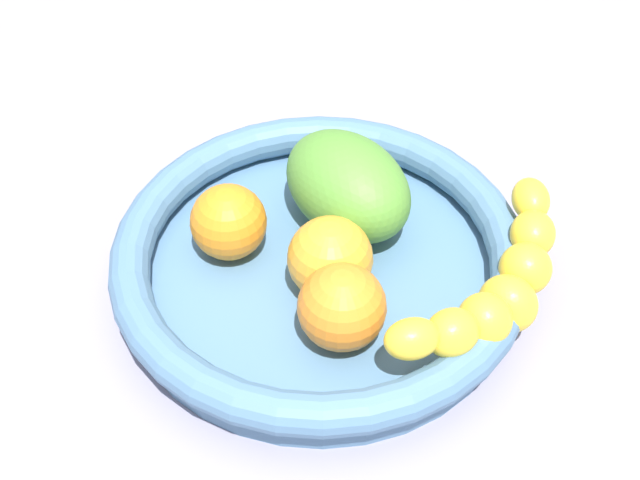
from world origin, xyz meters
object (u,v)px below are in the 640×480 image
Objects in this scene: orange_mid_left at (342,307)px; orange_mid_right at (330,259)px; orange_front at (228,222)px; fruit_bowl at (320,263)px; banana_draped_left at (498,287)px; mango_green at (343,184)px.

orange_mid_right is at bearing -148.67° from orange_mid_left.
orange_front is 8.13cm from orange_mid_right.
fruit_bowl is 7.13cm from orange_front.
banana_draped_left is at bearing 91.72° from fruit_bowl.
orange_mid_left reaches higher than orange_front.
orange_mid_left is at bearing 20.50° from mango_green.
banana_draped_left is 13.90cm from mango_green.
orange_mid_left is (4.56, 10.37, 0.19)cm from orange_front.
orange_mid_right reaches higher than orange_front.
orange_mid_left is at bearing 31.33° from orange_mid_right.
banana_draped_left reaches higher than fruit_bowl.
orange_mid_left is 4.39cm from orange_mid_right.
orange_front is 11.33cm from orange_mid_left.
orange_mid_right is 0.54× the size of mango_green.
fruit_bowl is 12.76cm from banana_draped_left.
orange_front reaches higher than fruit_bowl.
orange_mid_left and orange_mid_right have the same top height.
fruit_bowl is 5.38× the size of orange_front.
orange_mid_left is 0.54× the size of mango_green.
orange_front reaches higher than banana_draped_left.
fruit_bowl is 6.15cm from mango_green.
orange_front is at bearing -113.76° from orange_mid_left.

